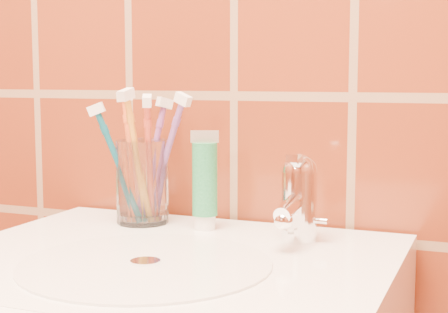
% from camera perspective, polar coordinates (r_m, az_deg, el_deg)
% --- Properties ---
extents(glass_tumbler, '(0.08, 0.08, 0.13)m').
position_cam_1_polar(glass_tumbler, '(1.04, -6.80, -2.10)').
color(glass_tumbler, white).
rests_on(glass_tumbler, pedestal_sink).
extents(toothpaste_tube, '(0.04, 0.04, 0.14)m').
position_cam_1_polar(toothpaste_tube, '(0.99, -1.61, -2.25)').
color(toothpaste_tube, white).
rests_on(toothpaste_tube, pedestal_sink).
extents(faucet, '(0.05, 0.11, 0.12)m').
position_cam_1_polar(faucet, '(0.92, 6.20, -3.20)').
color(faucet, white).
rests_on(faucet, pedestal_sink).
extents(toothbrush_0, '(0.08, 0.07, 0.21)m').
position_cam_1_polar(toothbrush_0, '(1.04, -7.75, -0.15)').
color(toothbrush_0, orange).
rests_on(toothbrush_0, glass_tumbler).
extents(toothbrush_1, '(0.13, 0.11, 0.20)m').
position_cam_1_polar(toothbrush_1, '(1.02, -4.95, -0.32)').
color(toothbrush_1, '#724390').
rests_on(toothbrush_1, glass_tumbler).
extents(toothbrush_2, '(0.10, 0.12, 0.20)m').
position_cam_1_polar(toothbrush_2, '(1.06, -6.00, -0.31)').
color(toothbrush_2, '#7F418B').
rests_on(toothbrush_2, glass_tumbler).
extents(toothbrush_3, '(0.05, 0.12, 0.22)m').
position_cam_1_polar(toothbrush_3, '(1.01, -7.19, -0.21)').
color(toothbrush_3, orange).
rests_on(toothbrush_3, glass_tumbler).
extents(toothbrush_4, '(0.08, 0.11, 0.21)m').
position_cam_1_polar(toothbrush_4, '(1.02, -6.30, -0.43)').
color(toothbrush_4, '#B73B27').
rests_on(toothbrush_4, glass_tumbler).
extents(toothbrush_5, '(0.14, 0.12, 0.19)m').
position_cam_1_polar(toothbrush_5, '(1.03, -8.70, -0.74)').
color(toothbrush_5, '#0B4E62').
rests_on(toothbrush_5, glass_tumbler).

